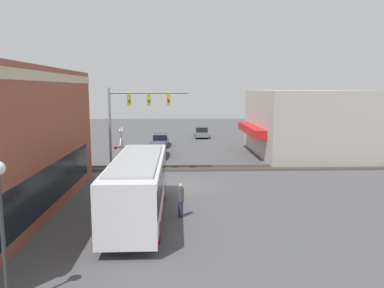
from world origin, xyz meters
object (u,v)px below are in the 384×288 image
(city_bus, at_px, (138,185))
(parked_car_blue, at_px, (161,140))
(pedestrian_at_crossing, at_px, (132,167))
(streetlamp, at_px, (2,223))
(parked_car_grey, at_px, (201,132))
(parked_car_black, at_px, (157,150))
(crossing_signal, at_px, (121,147))
(pedestrian_near_bus, at_px, (181,200))

(city_bus, xyz_separation_m, parked_car_blue, (25.37, 0.00, -1.11))
(pedestrian_at_crossing, bearing_deg, streetlamp, 174.05)
(parked_car_grey, bearing_deg, city_bus, 170.73)
(city_bus, height_order, parked_car_blue, city_bus)
(pedestrian_at_crossing, bearing_deg, parked_car_black, -8.74)
(streetlamp, distance_m, pedestrian_at_crossing, 17.27)
(crossing_signal, relative_size, streetlamp, 0.81)
(parked_car_black, height_order, parked_car_blue, parked_car_blue)
(parked_car_black, relative_size, parked_car_blue, 1.00)
(city_bus, xyz_separation_m, parked_car_grey, (33.10, -5.40, -1.09))
(parked_car_blue, bearing_deg, city_bus, 180.00)
(crossing_signal, xyz_separation_m, pedestrian_near_bus, (-9.60, -4.52, -1.34))
(crossing_signal, bearing_deg, parked_car_black, -14.99)
(parked_car_black, distance_m, parked_car_grey, 15.90)
(streetlamp, relative_size, pedestrian_near_bus, 2.55)
(parked_car_blue, bearing_deg, parked_car_grey, -34.95)
(pedestrian_at_crossing, bearing_deg, crossing_signal, 46.91)
(crossing_signal, bearing_deg, city_bus, -166.56)
(streetlamp, distance_m, parked_car_grey, 42.32)
(crossing_signal, distance_m, pedestrian_near_bus, 10.70)
(parked_car_black, xyz_separation_m, parked_car_grey, (14.95, -5.40, 0.04))
(parked_car_blue, relative_size, pedestrian_at_crossing, 2.71)
(parked_car_black, bearing_deg, pedestrian_near_bus, -173.00)
(city_bus, xyz_separation_m, pedestrian_at_crossing, (8.79, 1.44, -0.88))
(pedestrian_near_bus, bearing_deg, streetlamp, 146.63)
(parked_car_black, bearing_deg, pedestrian_at_crossing, 171.26)
(city_bus, height_order, crossing_signal, crossing_signal)
(streetlamp, bearing_deg, crossing_signal, -2.96)
(city_bus, distance_m, pedestrian_near_bus, 2.39)
(parked_car_grey, distance_m, pedestrian_at_crossing, 25.25)
(crossing_signal, height_order, streetlamp, streetlamp)
(parked_car_black, relative_size, pedestrian_near_bus, 2.64)
(parked_car_black, distance_m, parked_car_blue, 7.23)
(crossing_signal, xyz_separation_m, parked_car_black, (8.56, -2.29, -1.63))
(city_bus, height_order, parked_car_grey, city_bus)
(pedestrian_at_crossing, bearing_deg, city_bus, -170.71)
(city_bus, bearing_deg, pedestrian_near_bus, -90.33)
(crossing_signal, distance_m, parked_car_blue, 16.03)
(streetlamp, bearing_deg, city_bus, -21.22)
(crossing_signal, height_order, pedestrian_near_bus, crossing_signal)
(pedestrian_near_bus, bearing_deg, city_bus, 89.67)
(streetlamp, relative_size, parked_car_grey, 0.97)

